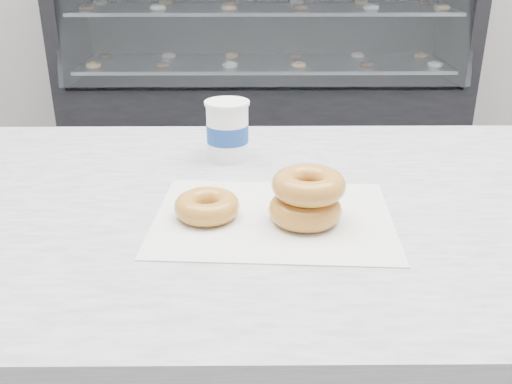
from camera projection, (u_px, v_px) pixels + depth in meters
ground at (277, 380)px, 1.80m from camera, size 5.00×5.00×0.00m
display_case at (264, 78)px, 3.54m from camera, size 2.40×0.74×1.25m
wax_paper at (273, 218)px, 0.82m from camera, size 0.36×0.28×0.00m
donut_single at (207, 206)px, 0.82m from camera, size 0.11×0.11×0.03m
donut_stack at (307, 197)px, 0.80m from camera, size 0.11×0.11×0.07m
coffee_cup at (227, 130)px, 1.03m from camera, size 0.08×0.08×0.11m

